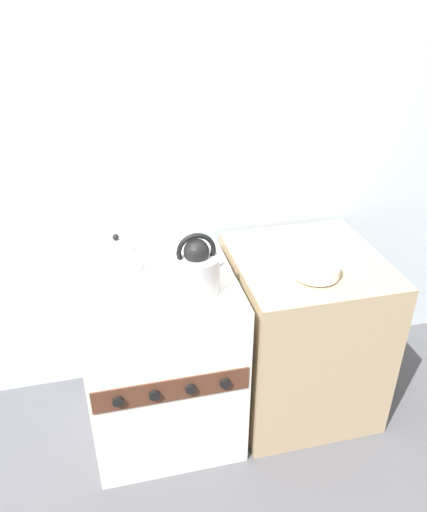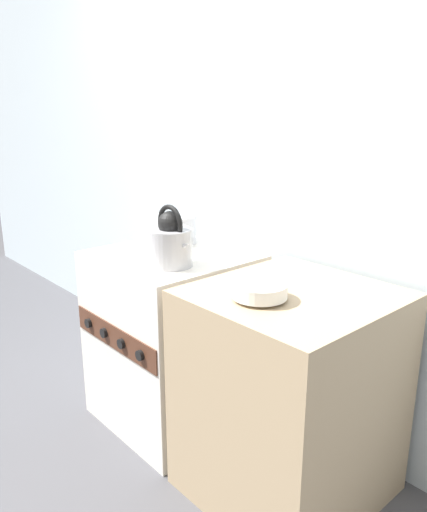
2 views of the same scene
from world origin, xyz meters
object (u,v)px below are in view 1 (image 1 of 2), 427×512
stove (162,357)px  enamel_bowl (317,270)px  cooking_pot (117,254)px  kettle (197,269)px

stove → enamel_bowl: (0.66, -0.12, 0.45)m
stove → cooking_pot: 0.53m
stove → kettle: kettle is taller
kettle → cooking_pot: 0.39m
kettle → enamel_bowl: bearing=-0.7°
cooking_pot → stove: bearing=-43.5°
kettle → stove: bearing=142.9°
cooking_pot → enamel_bowl: (0.81, -0.26, -0.04)m
stove → kettle: 0.55m
stove → enamel_bowl: 0.81m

